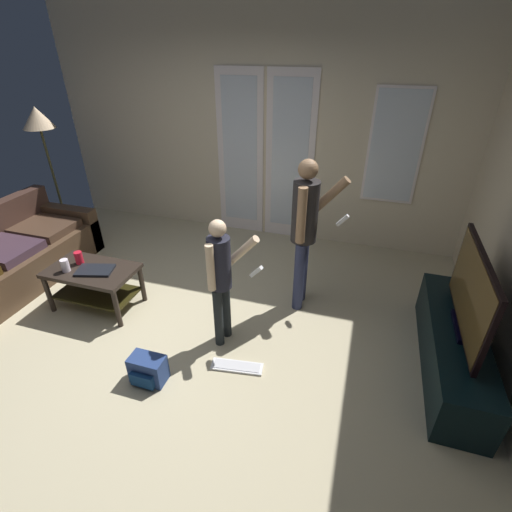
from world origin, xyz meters
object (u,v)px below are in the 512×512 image
(leather_couch, at_px, (4,263))
(coffee_table, at_px, (94,279))
(backpack, at_px, (148,370))
(tv_stand, at_px, (452,348))
(loose_keyboard, at_px, (237,366))
(cup_near_edge, at_px, (79,258))
(flat_screen_tv, at_px, (471,294))
(person_adult, at_px, (305,224))
(person_child, at_px, (221,273))
(floor_lamp, at_px, (39,124))
(laptop_closed, at_px, (95,270))
(cup_by_laptop, at_px, (65,265))

(leather_couch, relative_size, coffee_table, 2.38)
(backpack, bearing_deg, tv_stand, 20.60)
(loose_keyboard, xyz_separation_m, cup_near_edge, (-1.83, 0.44, 0.50))
(flat_screen_tv, relative_size, person_adult, 0.74)
(person_adult, bearing_deg, flat_screen_tv, -19.94)
(leather_couch, height_order, loose_keyboard, leather_couch)
(coffee_table, distance_m, person_child, 1.49)
(leather_couch, distance_m, backpack, 2.36)
(person_adult, xyz_separation_m, floor_lamp, (-3.50, 0.65, 0.58))
(coffee_table, height_order, laptop_closed, laptop_closed)
(cup_near_edge, distance_m, cup_by_laptop, 0.16)
(backpack, distance_m, cup_near_edge, 1.48)
(backpack, height_order, cup_near_edge, cup_near_edge)
(coffee_table, distance_m, laptop_closed, 0.16)
(backpack, relative_size, laptop_closed, 0.83)
(leather_couch, distance_m, person_child, 2.68)
(leather_couch, distance_m, flat_screen_tv, 4.59)
(person_adult, distance_m, backpack, 1.86)
(flat_screen_tv, bearing_deg, cup_by_laptop, -175.72)
(leather_couch, bearing_deg, cup_near_edge, 1.17)
(leather_couch, distance_m, coffee_table, 1.21)
(coffee_table, distance_m, backpack, 1.26)
(tv_stand, relative_size, cup_by_laptop, 12.55)
(flat_screen_tv, xyz_separation_m, backpack, (-2.33, -0.88, -0.65))
(leather_couch, relative_size, tv_stand, 1.30)
(coffee_table, bearing_deg, person_child, -3.48)
(laptop_closed, bearing_deg, loose_keyboard, -28.45)
(floor_lamp, height_order, loose_keyboard, floor_lamp)
(loose_keyboard, xyz_separation_m, cup_by_laptop, (-1.86, 0.28, 0.50))
(leather_couch, distance_m, floor_lamp, 1.78)
(laptop_closed, bearing_deg, person_adult, 3.90)
(flat_screen_tv, distance_m, person_adult, 1.46)
(person_adult, xyz_separation_m, loose_keyboard, (-0.33, -1.04, -0.90))
(leather_couch, height_order, coffee_table, leather_couch)
(leather_couch, relative_size, cup_near_edge, 16.13)
(backpack, height_order, laptop_closed, laptop_closed)
(tv_stand, bearing_deg, flat_screen_tv, 114.75)
(person_child, bearing_deg, flat_screen_tv, 7.40)
(leather_couch, height_order, cup_by_laptop, leather_couch)
(laptop_closed, bearing_deg, coffee_table, 144.43)
(person_adult, xyz_separation_m, cup_near_edge, (-2.16, -0.60, -0.40))
(loose_keyboard, height_order, laptop_closed, laptop_closed)
(floor_lamp, bearing_deg, tv_stand, -13.27)
(loose_keyboard, distance_m, cup_by_laptop, 1.94)
(tv_stand, relative_size, floor_lamp, 0.93)
(person_adult, xyz_separation_m, cup_by_laptop, (-2.19, -0.76, -0.40))
(leather_couch, bearing_deg, backpack, -18.70)
(person_child, relative_size, backpack, 4.26)
(coffee_table, bearing_deg, leather_couch, 178.28)
(tv_stand, bearing_deg, cup_near_edge, -178.35)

